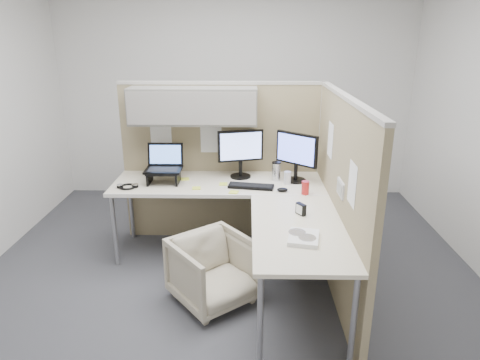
{
  "coord_description": "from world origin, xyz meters",
  "views": [
    {
      "loc": [
        0.17,
        -3.28,
        2.06
      ],
      "look_at": [
        0.1,
        0.25,
        0.85
      ],
      "focal_mm": 32.0,
      "sensor_mm": 36.0,
      "label": 1
    }
  ],
  "objects_px": {
    "desk": "(243,203)",
    "keyboard": "(251,186)",
    "office_chair": "(214,268)",
    "monitor_left": "(241,150)"
  },
  "relations": [
    {
      "from": "office_chair",
      "to": "desk",
      "type": "bearing_deg",
      "value": 23.97
    },
    {
      "from": "office_chair",
      "to": "keyboard",
      "type": "relative_size",
      "value": 1.45
    },
    {
      "from": "desk",
      "to": "monitor_left",
      "type": "bearing_deg",
      "value": 92.82
    },
    {
      "from": "office_chair",
      "to": "monitor_left",
      "type": "height_order",
      "value": "monitor_left"
    },
    {
      "from": "monitor_left",
      "to": "keyboard",
      "type": "height_order",
      "value": "monitor_left"
    },
    {
      "from": "monitor_left",
      "to": "keyboard",
      "type": "distance_m",
      "value": 0.41
    },
    {
      "from": "desk",
      "to": "office_chair",
      "type": "distance_m",
      "value": 0.62
    },
    {
      "from": "desk",
      "to": "keyboard",
      "type": "bearing_deg",
      "value": 74.52
    },
    {
      "from": "desk",
      "to": "keyboard",
      "type": "xyz_separation_m",
      "value": [
        0.07,
        0.26,
        0.05
      ]
    },
    {
      "from": "desk",
      "to": "office_chair",
      "type": "height_order",
      "value": "desk"
    }
  ]
}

